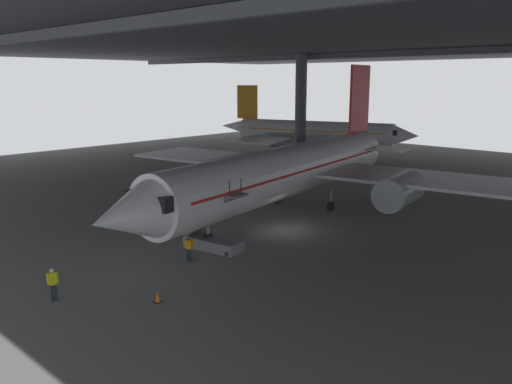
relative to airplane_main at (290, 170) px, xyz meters
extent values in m
plane|color=slate|center=(2.60, -4.17, -3.60)|extent=(110.00, 110.00, 0.00)
cylinder|color=#4C4F54|center=(-18.43, 24.65, 3.54)|extent=(1.56, 1.56, 14.29)
cube|color=#38383D|center=(2.60, 9.58, 11.29)|extent=(121.00, 99.00, 1.20)
cube|color=#4C4F54|center=(2.60, -15.17, 10.29)|extent=(115.50, 0.50, 0.70)
cube|color=#4C4F54|center=(2.60, 26.08, 10.29)|extent=(115.50, 0.50, 0.70)
cylinder|color=white|center=(0.10, -0.63, 0.02)|extent=(8.76, 30.44, 4.05)
cone|color=white|center=(2.77, -17.33, 0.02)|extent=(4.69, 5.42, 3.97)
cube|color=black|center=(2.37, -14.81, 0.53)|extent=(3.85, 3.34, 0.89)
cone|color=white|center=(-2.57, 16.07, 0.43)|extent=(4.42, 6.94, 3.44)
cube|color=red|center=(-2.17, 13.54, 5.36)|extent=(0.93, 4.40, 6.63)
cube|color=white|center=(0.81, 12.90, 0.63)|extent=(5.61, 4.08, 0.16)
cube|color=white|center=(-4.79, 12.00, 0.63)|extent=(5.61, 4.08, 0.16)
cube|color=white|center=(9.69, 5.85, -0.38)|extent=(17.88, 9.94, 0.24)
cylinder|color=#9EA3A8|center=(8.03, 3.36, -1.09)|extent=(3.31, 5.59, 2.51)
cube|color=white|center=(-11.03, 2.54, -0.38)|extent=(17.88, 9.94, 0.24)
cylinder|color=#9EA3A8|center=(-8.68, 0.68, -1.09)|extent=(3.31, 5.59, 2.51)
cube|color=red|center=(0.10, -0.63, 0.33)|extent=(8.50, 28.27, 0.16)
cylinder|color=#9EA3A8|center=(1.70, -10.63, -2.35)|extent=(0.20, 0.20, 1.15)
cylinder|color=black|center=(1.70, -10.63, -3.15)|extent=(0.44, 0.94, 0.90)
cylinder|color=#9EA3A8|center=(2.23, 2.69, -2.35)|extent=(0.20, 0.20, 1.15)
cylinder|color=black|center=(2.23, 2.69, -3.15)|extent=(0.44, 0.94, 0.90)
cylinder|color=#9EA3A8|center=(-2.96, 1.86, -2.35)|extent=(0.20, 0.20, 1.15)
cylinder|color=black|center=(-2.96, 1.86, -3.15)|extent=(0.44, 0.94, 0.90)
cube|color=slate|center=(2.33, -10.71, -3.25)|extent=(4.19, 2.11, 0.70)
cube|color=slate|center=(2.33, -10.71, -1.34)|extent=(3.87, 1.87, 3.22)
cube|color=slate|center=(4.12, -10.43, 0.23)|extent=(1.29, 1.46, 0.12)
cylinder|color=black|center=(4.03, -9.83, 0.73)|extent=(0.06, 0.06, 1.00)
cylinder|color=black|center=(4.22, -11.02, 0.73)|extent=(0.06, 0.06, 1.00)
cylinder|color=black|center=(3.83, -9.76, -3.45)|extent=(0.32, 0.17, 0.30)
cylinder|color=black|center=(4.05, -11.15, -3.45)|extent=(0.32, 0.17, 0.30)
cylinder|color=black|center=(0.60, -10.28, -3.45)|extent=(0.32, 0.17, 0.30)
cylinder|color=black|center=(0.82, -11.66, -3.45)|extent=(0.32, 0.17, 0.30)
cylinder|color=#232838|center=(2.52, -21.78, -3.17)|extent=(0.14, 0.14, 0.87)
cylinder|color=#232838|center=(2.58, -21.61, -3.17)|extent=(0.14, 0.14, 0.87)
cube|color=yellow|center=(2.55, -21.70, -2.43)|extent=(0.33, 0.41, 0.61)
cylinder|color=yellow|center=(2.48, -21.91, -2.40)|extent=(0.09, 0.09, 0.58)
cylinder|color=yellow|center=(2.63, -21.48, -2.40)|extent=(0.09, 0.09, 0.58)
sphere|color=beige|center=(2.55, -21.70, -1.99)|extent=(0.23, 0.23, 0.23)
cylinder|color=#232838|center=(3.11, -13.31, -3.20)|extent=(0.14, 0.14, 0.81)
cylinder|color=#232838|center=(2.95, -13.38, -3.20)|extent=(0.14, 0.14, 0.81)
cube|color=orange|center=(3.03, -13.34, -2.51)|extent=(0.42, 0.35, 0.57)
cylinder|color=orange|center=(3.24, -13.25, -2.48)|extent=(0.09, 0.09, 0.54)
cylinder|color=orange|center=(2.82, -13.44, -2.48)|extent=(0.09, 0.09, 0.54)
sphere|color=brown|center=(3.03, -13.34, -2.11)|extent=(0.22, 0.22, 0.22)
cylinder|color=white|center=(-20.51, 30.78, -0.41)|extent=(23.55, 10.24, 3.18)
cone|color=white|center=(-7.86, 34.82, -0.41)|extent=(4.58, 4.13, 3.12)
cube|color=black|center=(-9.78, 34.21, -0.01)|extent=(2.94, 3.25, 0.70)
cone|color=white|center=(-33.17, 26.74, -0.09)|extent=(5.67, 4.12, 2.70)
cube|color=orange|center=(-31.25, 27.35, 3.78)|extent=(3.38, 1.28, 5.20)
cube|color=white|center=(-31.10, 29.73, 0.07)|extent=(3.71, 4.65, 0.16)
cube|color=white|center=(-29.75, 25.49, 0.07)|extent=(3.71, 4.65, 0.16)
cube|color=white|center=(-26.68, 37.46, -0.73)|extent=(9.55, 14.42, 0.24)
cylinder|color=#9EA3A8|center=(-24.54, 36.46, -1.29)|extent=(4.54, 3.14, 1.97)
cube|color=white|center=(-21.66, 21.76, -0.73)|extent=(9.55, 14.42, 0.24)
cylinder|color=#9EA3A8|center=(-20.50, 23.81, -1.29)|extent=(4.54, 3.14, 1.97)
cube|color=orange|center=(-20.51, 30.78, -0.17)|extent=(21.91, 9.78, 0.16)
cylinder|color=#9EA3A8|center=(-12.94, 33.20, -2.35)|extent=(0.20, 0.20, 1.15)
cylinder|color=black|center=(-12.94, 33.20, -3.15)|extent=(0.95, 0.56, 0.90)
cylinder|color=#9EA3A8|center=(-23.38, 32.16, -2.35)|extent=(0.20, 0.20, 1.15)
cylinder|color=black|center=(-23.38, 32.16, -3.15)|extent=(0.95, 0.56, 0.90)
cylinder|color=#9EA3A8|center=(-22.05, 27.99, -2.35)|extent=(0.20, 0.20, 1.15)
cylinder|color=black|center=(-22.05, 27.99, -3.15)|extent=(0.95, 0.56, 0.90)
cube|color=black|center=(6.48, -18.25, -3.58)|extent=(0.36, 0.36, 0.04)
cone|color=orange|center=(6.48, -18.25, -3.28)|extent=(0.30, 0.30, 0.56)
cube|color=yellow|center=(3.84, 8.65, -3.05)|extent=(2.08, 2.51, 0.70)
cylinder|color=black|center=(4.70, 8.19, -3.38)|extent=(0.36, 0.47, 0.44)
cylinder|color=black|center=(3.72, 7.68, -3.38)|extent=(0.36, 0.47, 0.44)
cylinder|color=black|center=(3.96, 9.61, -3.38)|extent=(0.36, 0.47, 0.44)
cylinder|color=black|center=(2.99, 9.10, -3.38)|extent=(0.36, 0.47, 0.44)
camera|label=1|loc=(26.53, -32.57, 7.25)|focal=36.51mm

